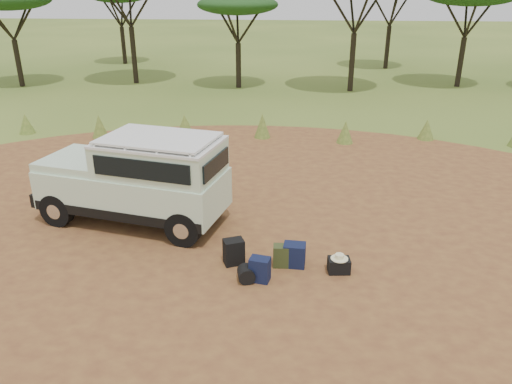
# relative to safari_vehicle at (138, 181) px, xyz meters

# --- Properties ---
(ground) EXTENTS (140.00, 140.00, 0.00)m
(ground) POSITION_rel_safari_vehicle_xyz_m (2.38, -1.54, -1.05)
(ground) COLOR #4A6624
(ground) RESTS_ON ground
(dirt_clearing) EXTENTS (23.00, 23.00, 0.01)m
(dirt_clearing) POSITION_rel_safari_vehicle_xyz_m (2.38, -1.54, -1.05)
(dirt_clearing) COLOR olive
(dirt_clearing) RESTS_ON ground
(grass_fringe) EXTENTS (36.60, 1.60, 0.90)m
(grass_fringe) POSITION_rel_safari_vehicle_xyz_m (2.49, 7.13, -0.65)
(grass_fringe) COLOR #4A6624
(grass_fringe) RESTS_ON ground
(safari_vehicle) EXTENTS (4.74, 2.68, 2.18)m
(safari_vehicle) POSITION_rel_safari_vehicle_xyz_m (0.00, 0.00, 0.00)
(safari_vehicle) COLOR silver
(safari_vehicle) RESTS_ON ground
(walking_staff) EXTENTS (0.44, 0.44, 1.43)m
(walking_staff) POSITION_rel_safari_vehicle_xyz_m (-0.39, -0.11, -0.34)
(walking_staff) COLOR brown
(walking_staff) RESTS_ON ground
(backpack_black) EXTENTS (0.48, 0.43, 0.55)m
(backpack_black) POSITION_rel_safari_vehicle_xyz_m (2.47, -1.76, -0.78)
(backpack_black) COLOR black
(backpack_black) RESTS_ON ground
(backpack_navy) EXTENTS (0.43, 0.34, 0.50)m
(backpack_navy) POSITION_rel_safari_vehicle_xyz_m (3.05, -2.34, -0.80)
(backpack_navy) COLOR #13163C
(backpack_navy) RESTS_ON ground
(backpack_olive) EXTENTS (0.35, 0.26, 0.47)m
(backpack_olive) POSITION_rel_safari_vehicle_xyz_m (3.45, -1.77, -0.82)
(backpack_olive) COLOR #39421E
(backpack_olive) RESTS_ON ground
(duffel_navy) EXTENTS (0.46, 0.36, 0.49)m
(duffel_navy) POSITION_rel_safari_vehicle_xyz_m (3.70, -1.73, -0.81)
(duffel_navy) COLOR #13163C
(duffel_navy) RESTS_ON ground
(hard_case) EXTENTS (0.46, 0.35, 0.30)m
(hard_case) POSITION_rel_safari_vehicle_xyz_m (4.59, -1.90, -0.90)
(hard_case) COLOR black
(hard_case) RESTS_ON ground
(stuff_sack) EXTENTS (0.39, 0.39, 0.32)m
(stuff_sack) POSITION_rel_safari_vehicle_xyz_m (2.79, -2.39, -0.89)
(stuff_sack) COLOR black
(stuff_sack) RESTS_ON ground
(safari_hat) EXTENTS (0.35, 0.35, 0.10)m
(safari_hat) POSITION_rel_safari_vehicle_xyz_m (4.59, -1.90, -0.71)
(safari_hat) COLOR beige
(safari_hat) RESTS_ON hard_case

